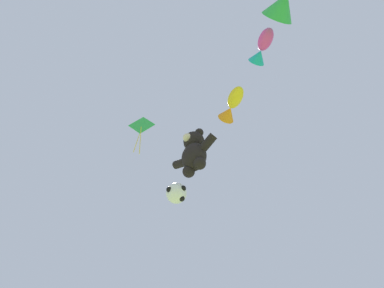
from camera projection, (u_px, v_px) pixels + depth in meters
name	position (u px, v px, depth m)	size (l,w,h in m)	color
teddy_bear_kite	(194.00, 152.00, 11.82)	(2.28, 1.01, 2.32)	black
soccer_ball_kite	(177.00, 193.00, 10.82)	(0.84, 0.83, 0.77)	white
fish_kite_goldfin	(232.00, 106.00, 13.02)	(1.78, 1.35, 0.74)	yellow
fish_kite_magenta	(262.00, 48.00, 12.04)	(1.55, 1.25, 0.69)	#E53F9E
diamond_kite	(141.00, 127.00, 15.41)	(1.07, 0.97, 3.10)	green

